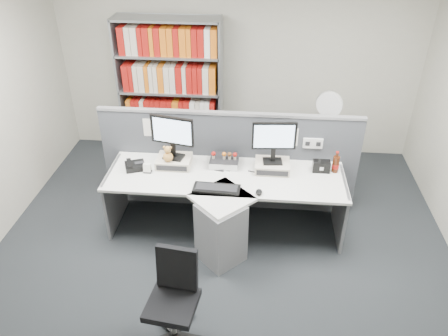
# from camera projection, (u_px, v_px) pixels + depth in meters

# --- Properties ---
(ground) EXTENTS (5.50, 5.50, 0.00)m
(ground) POSITION_uv_depth(u_px,v_px,m) (218.00, 278.00, 4.48)
(ground) COLOR #262A2D
(ground) RESTS_ON ground
(room_shell) EXTENTS (5.04, 5.54, 2.72)m
(room_shell) POSITION_uv_depth(u_px,v_px,m) (217.00, 119.00, 3.53)
(room_shell) COLOR #B5B2A1
(room_shell) RESTS_ON ground
(partition) EXTENTS (3.00, 0.08, 1.27)m
(partition) POSITION_uv_depth(u_px,v_px,m) (229.00, 161.00, 5.19)
(partition) COLOR #45484E
(partition) RESTS_ON ground
(desk) EXTENTS (2.60, 1.20, 0.72)m
(desk) POSITION_uv_depth(u_px,v_px,m) (224.00, 207.00, 4.74)
(desk) COLOR white
(desk) RESTS_ON ground
(monitor_riser_left) EXTENTS (0.38, 0.31, 0.10)m
(monitor_riser_left) POSITION_uv_depth(u_px,v_px,m) (174.00, 161.00, 4.94)
(monitor_riser_left) COLOR beige
(monitor_riser_left) RESTS_ON desk
(monitor_riser_right) EXTENTS (0.38, 0.31, 0.10)m
(monitor_riser_right) POSITION_uv_depth(u_px,v_px,m) (272.00, 166.00, 4.86)
(monitor_riser_right) COLOR beige
(monitor_riser_right) RESTS_ON desk
(monitor_left) EXTENTS (0.48, 0.20, 0.50)m
(monitor_left) POSITION_uv_depth(u_px,v_px,m) (172.00, 134.00, 4.76)
(monitor_left) COLOR black
(monitor_left) RESTS_ON monitor_riser_left
(monitor_right) EXTENTS (0.47, 0.17, 0.48)m
(monitor_right) POSITION_uv_depth(u_px,v_px,m) (274.00, 139.00, 4.68)
(monitor_right) COLOR black
(monitor_right) RESTS_ON monitor_riser_right
(desktop_pc) EXTENTS (0.32, 0.28, 0.08)m
(desktop_pc) POSITION_uv_depth(u_px,v_px,m) (224.00, 161.00, 4.96)
(desktop_pc) COLOR black
(desktop_pc) RESTS_ON desk
(figurines) EXTENTS (0.29, 0.05, 0.09)m
(figurines) POSITION_uv_depth(u_px,v_px,m) (225.00, 155.00, 4.90)
(figurines) COLOR beige
(figurines) RESTS_ON desktop_pc
(keyboard) EXTENTS (0.49, 0.20, 0.03)m
(keyboard) POSITION_uv_depth(u_px,v_px,m) (217.00, 188.00, 4.55)
(keyboard) COLOR black
(keyboard) RESTS_ON desk
(mouse) EXTENTS (0.07, 0.11, 0.04)m
(mouse) POSITION_uv_depth(u_px,v_px,m) (259.00, 192.00, 4.49)
(mouse) COLOR black
(mouse) RESTS_ON desk
(desk_phone) EXTENTS (0.27, 0.26, 0.09)m
(desk_phone) POSITION_uv_depth(u_px,v_px,m) (135.00, 166.00, 4.90)
(desk_phone) COLOR black
(desk_phone) RESTS_ON desk
(desk_calendar) EXTENTS (0.09, 0.07, 0.11)m
(desk_calendar) POSITION_uv_depth(u_px,v_px,m) (147.00, 169.00, 4.82)
(desk_calendar) COLOR black
(desk_calendar) RESTS_ON desk
(plush_toy) EXTENTS (0.11, 0.11, 0.19)m
(plush_toy) POSITION_uv_depth(u_px,v_px,m) (168.00, 155.00, 4.81)
(plush_toy) COLOR #BE873F
(plush_toy) RESTS_ON monitor_riser_left
(speaker) EXTENTS (0.19, 0.11, 0.13)m
(speaker) POSITION_uv_depth(u_px,v_px,m) (321.00, 166.00, 4.83)
(speaker) COLOR black
(speaker) RESTS_ON desk
(cola_bottle) EXTENTS (0.08, 0.08, 0.25)m
(cola_bottle) POSITION_uv_depth(u_px,v_px,m) (336.00, 164.00, 4.81)
(cola_bottle) COLOR #3F190A
(cola_bottle) RESTS_ON desk
(shelving_unit) EXTENTS (1.41, 0.40, 2.00)m
(shelving_unit) POSITION_uv_depth(u_px,v_px,m) (171.00, 93.00, 6.10)
(shelving_unit) COLOR gray
(shelving_unit) RESTS_ON ground
(filing_cabinet) EXTENTS (0.45, 0.61, 0.70)m
(filing_cabinet) POSITION_uv_depth(u_px,v_px,m) (322.00, 155.00, 5.89)
(filing_cabinet) COLOR gray
(filing_cabinet) RESTS_ON ground
(desk_fan) EXTENTS (0.33, 0.20, 0.56)m
(desk_fan) POSITION_uv_depth(u_px,v_px,m) (329.00, 107.00, 5.52)
(desk_fan) COLOR white
(desk_fan) RESTS_ON filing_cabinet
(office_chair) EXTENTS (0.56, 0.57, 0.86)m
(office_chair) POSITION_uv_depth(u_px,v_px,m) (174.00, 295.00, 3.70)
(office_chair) COLOR silver
(office_chair) RESTS_ON ground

